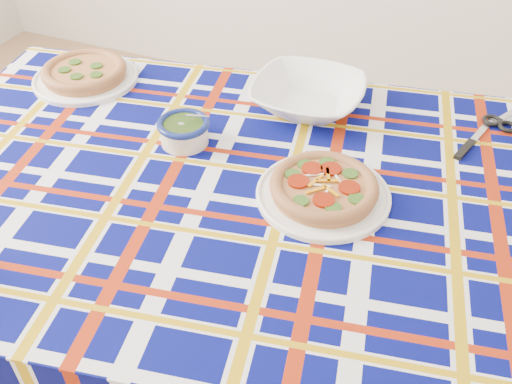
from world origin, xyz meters
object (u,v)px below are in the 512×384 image
at_px(pesto_bowl, 184,129).
at_px(serving_bowl, 308,95).
at_px(dining_table, 248,211).
at_px(main_focaccia_plate, 324,187).

distance_m(pesto_bowl, serving_bowl, 0.33).
height_order(dining_table, serving_bowl, serving_bowl).
bearing_deg(serving_bowl, main_focaccia_plate, -66.17).
distance_m(main_focaccia_plate, pesto_bowl, 0.36).
distance_m(dining_table, serving_bowl, 0.36).
bearing_deg(main_focaccia_plate, serving_bowl, 113.83).
distance_m(dining_table, pesto_bowl, 0.24).
relative_size(main_focaccia_plate, pesto_bowl, 2.36).
bearing_deg(pesto_bowl, serving_bowl, 50.03).
bearing_deg(dining_table, pesto_bowl, 145.93).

